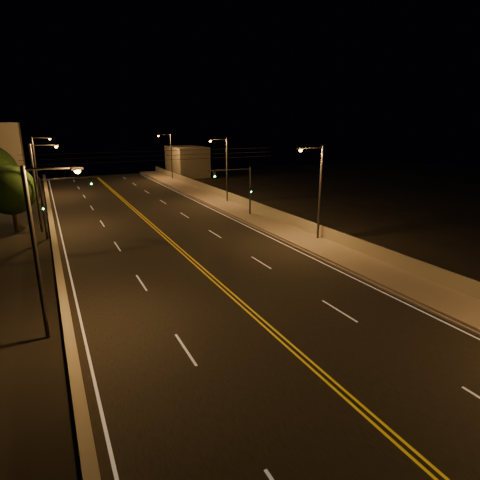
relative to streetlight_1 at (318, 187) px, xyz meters
name	(u,v)px	position (x,y,z in m)	size (l,w,h in m)	color
road	(203,270)	(-11.50, -2.32, -4.84)	(18.00, 120.00, 0.02)	black
sidewalk	(325,248)	(-0.70, -2.32, -4.70)	(3.60, 120.00, 0.30)	gray
curb	(306,252)	(-2.57, -2.32, -4.78)	(0.14, 120.00, 0.15)	gray
parapet_wall	(341,238)	(0.95, -2.32, -4.05)	(0.30, 120.00, 1.00)	gray
jersey_barrier	(62,288)	(-20.77, -2.32, -4.49)	(0.45, 120.00, 0.73)	gray
distant_building_right	(187,161)	(5.00, 49.15, -2.00)	(6.00, 10.00, 5.72)	slate
parapet_rail	(341,232)	(0.95, -2.32, -3.52)	(0.06, 0.06, 120.00)	black
lane_markings	(203,270)	(-11.50, -2.40, -4.83)	(17.32, 116.00, 0.00)	silver
streetlight_1	(318,187)	(0.00, 0.00, 0.00)	(2.55, 0.28, 8.32)	#2D2D33
streetlight_2	(225,166)	(0.00, 19.50, 0.00)	(2.55, 0.28, 8.32)	#2D2D33
streetlight_3	(170,154)	(0.00, 43.83, 0.00)	(2.55, 0.28, 8.32)	#2D2D33
streetlight_4	(41,242)	(-21.40, -7.78, 0.00)	(2.55, 0.28, 8.32)	#2D2D33
streetlight_5	(38,181)	(-21.40, 14.53, 0.00)	(2.55, 0.28, 8.32)	#2D2D33
streetlight_6	(38,162)	(-21.40, 35.71, 0.00)	(2.55, 0.28, 8.32)	#2D2D33
traffic_signal_right	(242,186)	(-1.56, 11.49, -1.30)	(5.11, 0.31, 5.53)	#2D2D33
traffic_signal_left	(55,199)	(-20.23, 11.49, -1.30)	(5.11, 0.31, 5.53)	#2D2D33
overhead_wires	(161,156)	(-11.50, 7.18, 2.55)	(22.00, 0.03, 0.83)	black
tree_0	(10,190)	(-23.91, 15.84, -0.86)	(4.68, 4.68, 6.34)	black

